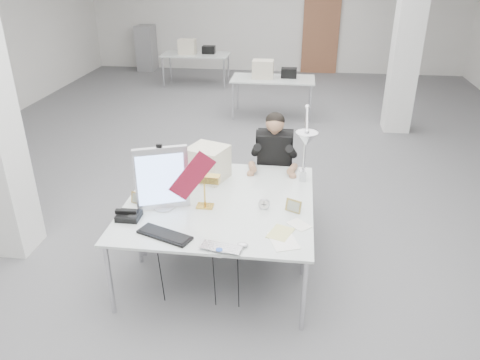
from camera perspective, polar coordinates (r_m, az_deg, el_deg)
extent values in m
cube|color=#58585B|center=(6.72, 0.53, -0.03)|extent=(10.00, 14.00, 0.02)
cube|color=silver|center=(13.10, 4.42, 19.98)|extent=(10.00, 0.02, 3.20)
cube|color=white|center=(8.79, 19.74, 15.76)|extent=(0.45, 0.45, 3.20)
cube|color=brown|center=(13.09, 9.82, 17.27)|extent=(0.95, 0.08, 2.10)
cube|color=silver|center=(4.19, -3.50, -5.59)|extent=(1.80, 0.90, 0.02)
cube|color=silver|center=(4.97, -1.62, -0.21)|extent=(1.80, 0.90, 0.02)
cube|color=silver|center=(9.28, 4.05, 12.20)|extent=(1.60, 0.80, 0.02)
cube|color=silver|center=(11.69, -5.41, 14.99)|extent=(1.60, 0.80, 0.02)
cube|color=gray|center=(13.54, -11.35, 15.49)|extent=(0.45, 0.55, 1.20)
cube|color=silver|center=(4.36, -9.52, 0.18)|extent=(0.48, 0.23, 0.61)
cube|color=maroon|center=(4.23, -5.83, 0.51)|extent=(0.42, 0.16, 0.48)
cube|color=black|center=(4.06, -9.17, -6.63)|extent=(0.51, 0.33, 0.02)
imported|color=silver|center=(3.81, -2.55, -8.67)|extent=(0.37, 0.28, 0.03)
ellipsoid|color=#BCBBC1|center=(3.87, 0.33, -7.90)|extent=(0.10, 0.07, 0.04)
cube|color=black|center=(4.37, -13.39, -4.29)|extent=(0.21, 0.19, 0.05)
cube|color=tan|center=(4.60, -12.34, -2.16)|extent=(0.15, 0.07, 0.11)
cube|color=#A68F47|center=(4.37, 6.52, -3.15)|extent=(0.16, 0.10, 0.12)
cylinder|color=#AFAEB3|center=(4.40, 2.96, -2.95)|extent=(0.11, 0.04, 0.11)
cube|color=white|center=(3.97, 5.29, -7.37)|extent=(0.30, 0.35, 0.01)
cube|color=#D2D07D|center=(4.06, 4.96, -6.45)|extent=(0.25, 0.29, 0.01)
cube|color=white|center=(4.20, 7.20, -5.44)|extent=(0.24, 0.24, 0.01)
cube|color=beige|center=(4.95, -3.93, 2.09)|extent=(0.48, 0.46, 0.36)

